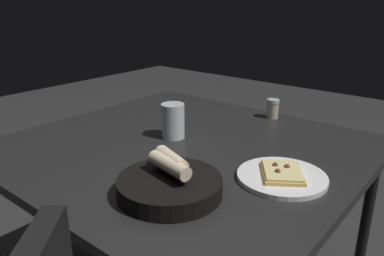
# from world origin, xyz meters

# --- Properties ---
(dining_table) EXTENTS (1.08, 1.15, 0.72)m
(dining_table) POSITION_xyz_m (0.00, 0.00, 0.66)
(dining_table) COLOR black
(dining_table) RESTS_ON ground
(pizza_plate) EXTENTS (0.25, 0.25, 0.04)m
(pizza_plate) POSITION_xyz_m (0.02, 0.38, 0.73)
(pizza_plate) COLOR white
(pizza_plate) RESTS_ON dining_table
(bread_basket) EXTENTS (0.27, 0.27, 0.10)m
(bread_basket) POSITION_xyz_m (0.28, 0.20, 0.75)
(bread_basket) COLOR black
(bread_basket) RESTS_ON dining_table
(beer_glass) EXTENTS (0.08, 0.08, 0.12)m
(beer_glass) POSITION_xyz_m (-0.03, -0.08, 0.77)
(beer_glass) COLOR silver
(beer_glass) RESTS_ON dining_table
(pepper_shaker) EXTENTS (0.05, 0.05, 0.08)m
(pepper_shaker) POSITION_xyz_m (-0.47, 0.09, 0.75)
(pepper_shaker) COLOR #BFB299
(pepper_shaker) RESTS_ON dining_table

